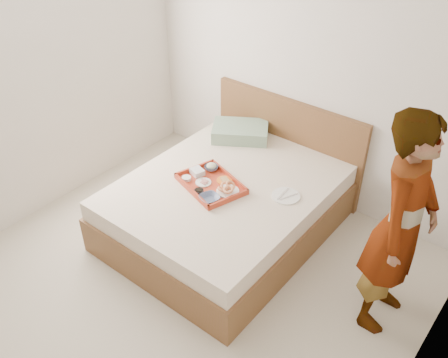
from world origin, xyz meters
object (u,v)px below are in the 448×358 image
tray (211,184)px  person (401,226)px  dinner_plate (286,196)px  bed (227,207)px

tray → person: 1.62m
tray → dinner_plate: (0.59, 0.28, -0.02)m
person → tray: bearing=92.5°
tray → dinner_plate: bearing=42.8°
tray → dinner_plate: tray is taller
dinner_plate → person: (1.00, -0.18, 0.33)m
bed → person: size_ratio=1.16×
bed → tray: 0.32m
bed → tray: size_ratio=3.57×
tray → dinner_plate: 0.65m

